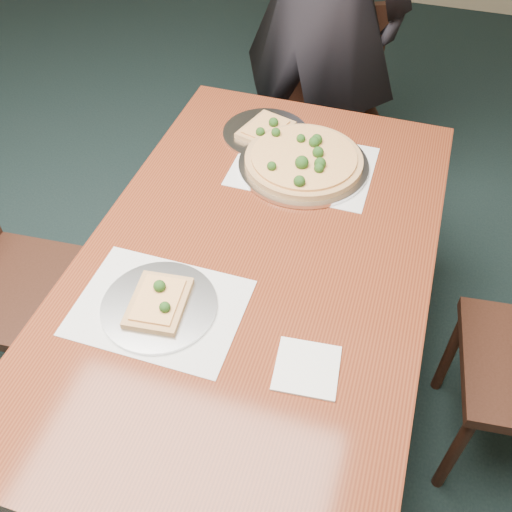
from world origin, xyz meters
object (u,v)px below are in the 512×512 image
(dining_table, at_px, (256,279))
(slice_plate_near, at_px, (159,304))
(chair_far, at_px, (333,112))
(pizza_pan, at_px, (304,161))
(slice_plate_far, at_px, (266,131))

(dining_table, bearing_deg, slice_plate_near, -126.16)
(chair_far, bearing_deg, pizza_pan, -111.60)
(pizza_pan, distance_m, slice_plate_near, 0.66)
(slice_plate_near, bearing_deg, dining_table, 53.84)
(dining_table, bearing_deg, pizza_pan, 86.53)
(chair_far, relative_size, slice_plate_near, 3.25)
(slice_plate_far, bearing_deg, chair_far, 77.38)
(slice_plate_near, bearing_deg, slice_plate_far, 87.37)
(chair_far, xyz_separation_m, pizza_pan, (0.03, -0.69, 0.26))
(pizza_pan, bearing_deg, slice_plate_near, -107.03)
(chair_far, distance_m, slice_plate_far, 0.63)
(dining_table, distance_m, slice_plate_far, 0.56)
(slice_plate_far, bearing_deg, pizza_pan, -38.47)
(dining_table, distance_m, chair_far, 1.10)
(pizza_pan, bearing_deg, dining_table, -93.47)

